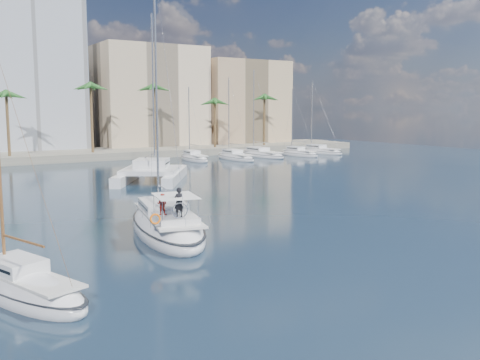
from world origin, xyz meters
TOP-DOWN VIEW (x-y plane):
  - ground at (0.00, 0.00)m, footprint 160.00×160.00m
  - quay at (0.00, 61.00)m, footprint 120.00×14.00m
  - building_beige at (22.00, 70.00)m, footprint 20.00×14.00m
  - building_tan_right at (42.00, 68.00)m, footprint 18.00×12.00m
  - palm_centre at (0.00, 57.00)m, footprint 3.60×3.60m
  - palm_right at (34.00, 57.00)m, footprint 3.60×3.60m
  - main_sloop at (-4.37, 3.27)m, footprint 6.70×13.31m
  - small_sloop at (-14.57, -4.53)m, footprint 5.22×8.72m
  - catamaran at (4.99, 28.25)m, footprint 12.60×14.59m
  - seagull at (-4.11, 1.47)m, footprint 1.07×0.46m
  - moored_yacht_a at (20.00, 47.00)m, footprint 3.37×9.52m
  - moored_yacht_b at (26.50, 45.00)m, footprint 3.32×10.83m
  - moored_yacht_c at (33.00, 47.00)m, footprint 3.98×12.33m
  - moored_yacht_d at (39.50, 45.00)m, footprint 3.52×9.55m
  - moored_yacht_e at (46.00, 47.00)m, footprint 4.61×11.11m

SIDE VIEW (x-z plane):
  - ground at x=0.00m, z-range 0.00..0.00m
  - moored_yacht_a at x=20.00m, z-range -5.95..5.95m
  - moored_yacht_b at x=26.50m, z-range -6.86..6.86m
  - moored_yacht_c at x=33.00m, z-range -7.77..7.77m
  - moored_yacht_d at x=39.50m, z-range -5.95..5.95m
  - moored_yacht_e at x=46.00m, z-range -6.86..6.86m
  - small_sloop at x=-14.57m, z-range -5.55..6.41m
  - seagull at x=-4.11m, z-range 0.39..0.59m
  - main_sloop at x=-4.37m, z-range -8.89..10.02m
  - quay at x=0.00m, z-range 0.00..1.20m
  - catamaran at x=4.99m, z-range -8.32..10.67m
  - building_tan_right at x=42.00m, z-range 0.00..18.00m
  - building_beige at x=22.00m, z-range 0.00..20.00m
  - palm_centre at x=0.00m, z-range 4.13..16.43m
  - palm_right at x=34.00m, z-range 4.13..16.43m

